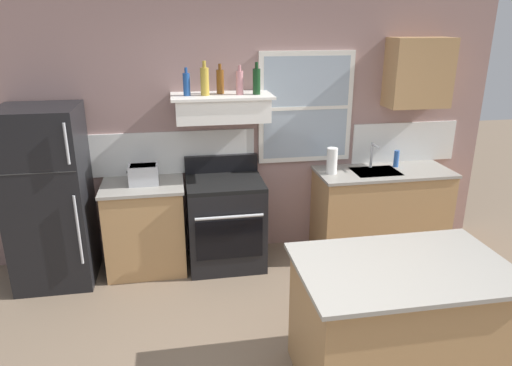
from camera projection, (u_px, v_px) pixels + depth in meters
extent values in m
cube|color=gray|center=(244.00, 128.00, 4.88)|extent=(5.40, 0.06, 2.70)
cube|color=white|center=(132.00, 155.00, 4.73)|extent=(2.50, 0.02, 0.44)
cube|color=white|center=(404.00, 142.00, 5.21)|extent=(1.20, 0.02, 0.44)
cube|color=white|center=(306.00, 108.00, 4.88)|extent=(1.00, 0.04, 1.15)
cube|color=#9EADBC|center=(306.00, 108.00, 4.86)|extent=(0.90, 0.01, 1.05)
cube|color=white|center=(306.00, 108.00, 4.86)|extent=(0.90, 0.02, 0.04)
cube|color=black|center=(49.00, 197.00, 4.37)|extent=(0.70, 0.68, 1.70)
cube|color=#333333|center=(34.00, 174.00, 3.94)|extent=(0.69, 0.00, 0.01)
cylinder|color=#A5A8AD|center=(78.00, 230.00, 4.14)|extent=(0.02, 0.02, 0.66)
cylinder|color=#A5A8AD|center=(66.00, 144.00, 3.88)|extent=(0.02, 0.02, 0.35)
cube|color=tan|center=(146.00, 228.00, 4.71)|extent=(0.76, 0.60, 0.88)
cube|color=#9E998E|center=(142.00, 185.00, 4.56)|extent=(0.79, 0.63, 0.03)
cube|color=silver|center=(144.00, 175.00, 4.52)|extent=(0.28, 0.20, 0.19)
cube|color=black|center=(143.00, 166.00, 4.49)|extent=(0.24, 0.16, 0.01)
cube|color=black|center=(128.00, 172.00, 4.49)|extent=(0.02, 0.03, 0.02)
cube|color=black|center=(226.00, 224.00, 4.80)|extent=(0.76, 0.64, 0.87)
cube|color=black|center=(225.00, 182.00, 4.65)|extent=(0.76, 0.64, 0.04)
cube|color=black|center=(221.00, 164.00, 4.88)|extent=(0.76, 0.06, 0.18)
cube|color=black|center=(229.00, 240.00, 4.50)|extent=(0.65, 0.01, 0.40)
cylinder|color=silver|center=(229.00, 217.00, 4.39)|extent=(0.65, 0.03, 0.03)
cube|color=white|center=(222.00, 109.00, 4.51)|extent=(0.88, 0.48, 0.22)
cube|color=#262628|center=(225.00, 121.00, 4.32)|extent=(0.75, 0.02, 0.04)
cube|color=white|center=(222.00, 96.00, 4.47)|extent=(0.96, 0.52, 0.02)
cylinder|color=#1E478C|center=(187.00, 85.00, 4.35)|extent=(0.07, 0.07, 0.21)
cylinder|color=#1E478C|center=(186.00, 70.00, 4.31)|extent=(0.03, 0.03, 0.05)
cylinder|color=#B29333|center=(205.00, 82.00, 4.36)|extent=(0.08, 0.08, 0.25)
cylinder|color=#B29333|center=(204.00, 64.00, 4.31)|extent=(0.03, 0.03, 0.06)
cylinder|color=brown|center=(220.00, 82.00, 4.47)|extent=(0.07, 0.07, 0.22)
cylinder|color=brown|center=(220.00, 67.00, 4.42)|extent=(0.03, 0.03, 0.06)
cylinder|color=#C67F84|center=(240.00, 83.00, 4.42)|extent=(0.07, 0.07, 0.22)
cylinder|color=#C67F84|center=(240.00, 68.00, 4.37)|extent=(0.03, 0.03, 0.05)
cylinder|color=#143819|center=(257.00, 82.00, 4.42)|extent=(0.07, 0.07, 0.24)
cylinder|color=#143819|center=(257.00, 65.00, 4.37)|extent=(0.03, 0.03, 0.06)
cube|color=tan|center=(380.00, 211.00, 5.12)|extent=(1.40, 0.60, 0.88)
cube|color=#9E998E|center=(384.00, 172.00, 4.97)|extent=(1.43, 0.63, 0.03)
cube|color=#B7BABC|center=(376.00, 172.00, 4.93)|extent=(0.48, 0.36, 0.01)
cylinder|color=silver|center=(371.00, 155.00, 5.01)|extent=(0.03, 0.03, 0.28)
cylinder|color=silver|center=(375.00, 146.00, 4.90)|extent=(0.02, 0.16, 0.02)
cylinder|color=white|center=(332.00, 161.00, 4.82)|extent=(0.11, 0.11, 0.27)
cylinder|color=blue|center=(396.00, 159.00, 5.05)|extent=(0.06, 0.06, 0.18)
cube|color=tan|center=(397.00, 326.00, 3.20)|extent=(1.32, 0.82, 0.88)
cube|color=#9E998E|center=(404.00, 267.00, 3.05)|extent=(1.40, 0.90, 0.03)
cube|color=tan|center=(419.00, 73.00, 4.82)|extent=(0.64, 0.32, 0.70)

